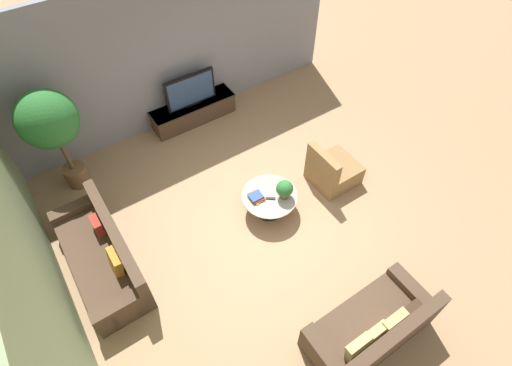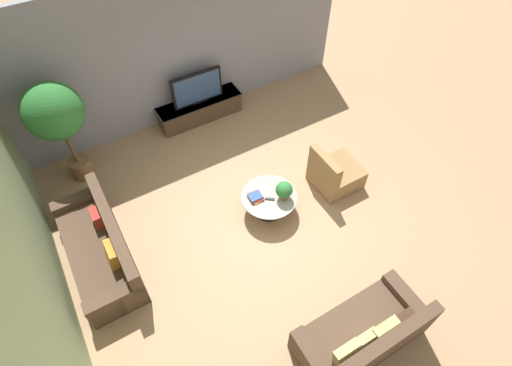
# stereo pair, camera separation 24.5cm
# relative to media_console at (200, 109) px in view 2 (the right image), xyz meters

# --- Properties ---
(ground_plane) EXTENTS (24.00, 24.00, 0.00)m
(ground_plane) POSITION_rel_media_console_xyz_m (-0.25, -2.94, -0.23)
(ground_plane) COLOR #9E7A56
(back_wall_stone) EXTENTS (7.40, 0.12, 3.00)m
(back_wall_stone) POSITION_rel_media_console_xyz_m (-0.25, 0.32, 1.27)
(back_wall_stone) COLOR gray
(back_wall_stone) RESTS_ON ground
(side_wall_left) EXTENTS (0.12, 7.40, 3.00)m
(side_wall_left) POSITION_rel_media_console_xyz_m (-3.51, -2.74, 1.27)
(side_wall_left) COLOR gray
(side_wall_left) RESTS_ON ground
(media_console) EXTENTS (1.81, 0.50, 0.45)m
(media_console) POSITION_rel_media_console_xyz_m (0.00, 0.00, 0.00)
(media_console) COLOR #473323
(media_console) RESTS_ON ground
(television) EXTENTS (1.06, 0.13, 0.68)m
(television) POSITION_rel_media_console_xyz_m (0.00, -0.00, 0.55)
(television) COLOR black
(television) RESTS_ON media_console
(coffee_table) EXTENTS (0.96, 0.96, 0.39)m
(coffee_table) POSITION_rel_media_console_xyz_m (-0.02, -2.83, 0.04)
(coffee_table) COLOR black
(coffee_table) RESTS_ON ground
(couch_by_wall) EXTENTS (0.84, 2.17, 0.84)m
(couch_by_wall) POSITION_rel_media_console_xyz_m (-2.80, -2.32, 0.05)
(couch_by_wall) COLOR #4C3828
(couch_by_wall) RESTS_ON ground
(couch_near_entry) EXTENTS (1.79, 0.84, 0.84)m
(couch_near_entry) POSITION_rel_media_console_xyz_m (-0.13, -5.44, 0.06)
(couch_near_entry) COLOR #4C3828
(couch_near_entry) RESTS_ON ground
(armchair_wicker) EXTENTS (0.80, 0.76, 0.86)m
(armchair_wicker) POSITION_rel_media_console_xyz_m (1.31, -2.93, 0.04)
(armchair_wicker) COLOR olive
(armchair_wicker) RESTS_ON ground
(potted_palm_tall) EXTENTS (0.96, 0.96, 2.02)m
(potted_palm_tall) POSITION_rel_media_console_xyz_m (-2.61, -0.35, 1.22)
(potted_palm_tall) COLOR brown
(potted_palm_tall) RESTS_ON ground
(potted_plant_tabletop) EXTENTS (0.29, 0.29, 0.36)m
(potted_plant_tabletop) POSITION_rel_media_console_xyz_m (0.17, -2.98, 0.35)
(potted_plant_tabletop) COLOR brown
(potted_plant_tabletop) RESTS_ON coffee_table
(book_stack) EXTENTS (0.24, 0.27, 0.07)m
(book_stack) POSITION_rel_media_console_xyz_m (-0.25, -2.75, 0.19)
(book_stack) COLOR gold
(book_stack) RESTS_ON coffee_table
(remote_black) EXTENTS (0.15, 0.13, 0.02)m
(remote_black) POSITION_rel_media_console_xyz_m (-0.05, -2.90, 0.17)
(remote_black) COLOR black
(remote_black) RESTS_ON coffee_table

